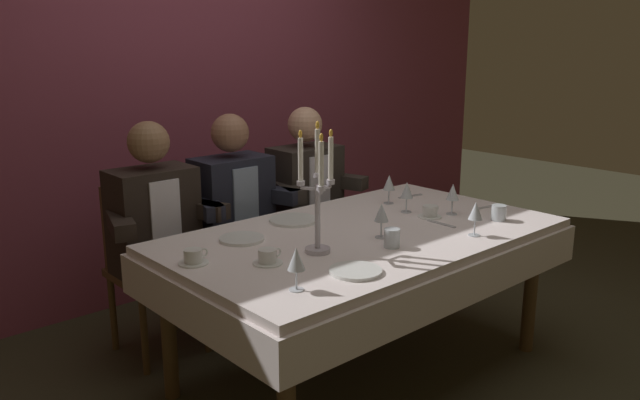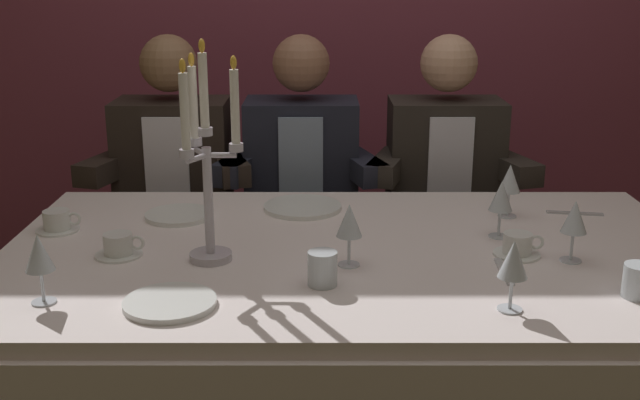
% 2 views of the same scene
% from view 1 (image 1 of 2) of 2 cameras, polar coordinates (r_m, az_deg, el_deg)
% --- Properties ---
extents(ground_plane, '(12.00, 12.00, 0.00)m').
position_cam_1_polar(ground_plane, '(3.35, 3.73, -15.00)').
color(ground_plane, '#383523').
extents(back_wall, '(6.00, 0.12, 2.70)m').
position_cam_1_polar(back_wall, '(4.26, -12.34, 10.05)').
color(back_wall, '#8F3D53').
rests_on(back_wall, ground_plane).
extents(dining_table, '(1.94, 1.14, 0.74)m').
position_cam_1_polar(dining_table, '(3.10, 3.91, -4.90)').
color(dining_table, white).
rests_on(dining_table, ground_plane).
extents(candelabra, '(0.15, 0.17, 0.57)m').
position_cam_1_polar(candelabra, '(2.69, -0.22, 0.40)').
color(candelabra, silver).
rests_on(candelabra, dining_table).
extents(dinner_plate_0, '(0.21, 0.21, 0.01)m').
position_cam_1_polar(dinner_plate_0, '(2.52, 3.19, -6.35)').
color(dinner_plate_0, white).
rests_on(dinner_plate_0, dining_table).
extents(dinner_plate_1, '(0.21, 0.21, 0.01)m').
position_cam_1_polar(dinner_plate_1, '(2.94, -7.01, -3.46)').
color(dinner_plate_1, white).
rests_on(dinner_plate_1, dining_table).
extents(dinner_plate_2, '(0.25, 0.25, 0.01)m').
position_cam_1_polar(dinner_plate_2, '(3.22, -2.39, -1.80)').
color(dinner_plate_2, white).
rests_on(dinner_plate_2, dining_table).
extents(wine_glass_0, '(0.07, 0.07, 0.16)m').
position_cam_1_polar(wine_glass_0, '(3.56, 6.20, 1.51)').
color(wine_glass_0, silver).
rests_on(wine_glass_0, dining_table).
extents(wine_glass_1, '(0.07, 0.07, 0.16)m').
position_cam_1_polar(wine_glass_1, '(3.39, 11.78, 0.64)').
color(wine_glass_1, silver).
rests_on(wine_glass_1, dining_table).
extents(wine_glass_2, '(0.07, 0.07, 0.16)m').
position_cam_1_polar(wine_glass_2, '(3.04, 13.73, -1.04)').
color(wine_glass_2, silver).
rests_on(wine_glass_2, dining_table).
extents(wine_glass_3, '(0.07, 0.07, 0.16)m').
position_cam_1_polar(wine_glass_3, '(2.94, 5.52, -1.19)').
color(wine_glass_3, silver).
rests_on(wine_glass_3, dining_table).
extents(wine_glass_4, '(0.07, 0.07, 0.16)m').
position_cam_1_polar(wine_glass_4, '(3.39, 7.77, 0.79)').
color(wine_glass_4, silver).
rests_on(wine_glass_4, dining_table).
extents(wine_glass_5, '(0.07, 0.07, 0.16)m').
position_cam_1_polar(wine_glass_5, '(2.32, -2.14, -5.42)').
color(wine_glass_5, silver).
rests_on(wine_glass_5, dining_table).
extents(water_tumbler_0, '(0.07, 0.07, 0.08)m').
position_cam_1_polar(water_tumbler_0, '(2.83, 6.45, -3.40)').
color(water_tumbler_0, silver).
rests_on(water_tumbler_0, dining_table).
extents(water_tumbler_1, '(0.07, 0.07, 0.08)m').
position_cam_1_polar(water_tumbler_1, '(3.35, 15.69, -1.10)').
color(water_tumbler_1, silver).
rests_on(water_tumbler_1, dining_table).
extents(coffee_cup_0, '(0.13, 0.12, 0.06)m').
position_cam_1_polar(coffee_cup_0, '(3.34, 9.81, -1.07)').
color(coffee_cup_0, white).
rests_on(coffee_cup_0, dining_table).
extents(coffee_cup_1, '(0.13, 0.12, 0.06)m').
position_cam_1_polar(coffee_cup_1, '(2.66, -11.24, -5.04)').
color(coffee_cup_1, white).
rests_on(coffee_cup_1, dining_table).
extents(coffee_cup_2, '(0.13, 0.12, 0.06)m').
position_cam_1_polar(coffee_cup_2, '(2.62, -4.68, -5.12)').
color(coffee_cup_2, white).
rests_on(coffee_cup_2, dining_table).
extents(fork_0, '(0.17, 0.05, 0.01)m').
position_cam_1_polar(fork_0, '(3.61, 14.87, -0.57)').
color(fork_0, '#B7B7BC').
rests_on(fork_0, dining_table).
extents(spoon_1, '(0.02, 0.17, 0.01)m').
position_cam_1_polar(spoon_1, '(3.22, 10.78, -2.09)').
color(spoon_1, '#B7B7BC').
rests_on(spoon_1, dining_table).
extents(fork_2, '(0.17, 0.05, 0.01)m').
position_cam_1_polar(fork_2, '(3.76, 8.08, 0.35)').
color(fork_2, '#B7B7BC').
rests_on(fork_2, dining_table).
extents(seated_diner_0, '(0.63, 0.48, 1.24)m').
position_cam_1_polar(seated_diner_0, '(3.39, -14.70, -1.65)').
color(seated_diner_0, brown).
rests_on(seated_diner_0, ground_plane).
extents(seated_diner_1, '(0.63, 0.48, 1.24)m').
position_cam_1_polar(seated_diner_1, '(3.62, -7.89, -0.29)').
color(seated_diner_1, brown).
rests_on(seated_diner_1, ground_plane).
extents(seated_diner_2, '(0.63, 0.48, 1.24)m').
position_cam_1_polar(seated_diner_2, '(3.94, -1.38, 1.01)').
color(seated_diner_2, brown).
rests_on(seated_diner_2, ground_plane).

